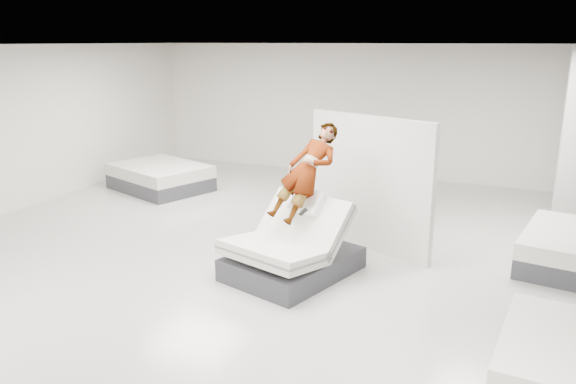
# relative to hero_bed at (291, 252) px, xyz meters

# --- Properties ---
(room) EXTENTS (14.00, 14.04, 3.20)m
(room) POSITION_rel_hero_bed_xyz_m (-0.28, -0.48, 1.25)
(room) COLOR beige
(room) RESTS_ON ground
(hero_bed) EXTENTS (1.83, 2.12, 1.18)m
(hero_bed) POSITION_rel_hero_bed_xyz_m (0.00, 0.00, 0.00)
(hero_bed) COLOR #3B3B40
(hero_bed) RESTS_ON floor
(person) EXTENTS (1.01, 1.64, 1.21)m
(person) POSITION_rel_hero_bed_xyz_m (0.10, 0.32, 0.83)
(person) COLOR slate
(person) RESTS_ON hero_bed
(remote) EXTENTS (0.09, 0.15, 0.08)m
(remote) POSITION_rel_hero_bed_xyz_m (0.21, -0.08, 0.65)
(remote) COLOR black
(remote) RESTS_ON person
(divider_panel) EXTENTS (2.21, 1.06, 2.15)m
(divider_panel) POSITION_rel_hero_bed_xyz_m (0.71, 1.49, 0.73)
(divider_panel) COLOR silver
(divider_panel) RESTS_ON floor
(flat_bed_right_near) EXTENTS (1.49, 1.88, 0.48)m
(flat_bed_right_near) POSITION_rel_hero_bed_xyz_m (3.54, -1.46, -0.11)
(flat_bed_right_near) COLOR #3B3B40
(flat_bed_right_near) RESTS_ON floor
(flat_bed_left_far) EXTENTS (2.49, 2.18, 0.57)m
(flat_bed_left_far) POSITION_rel_hero_bed_xyz_m (-4.56, 3.29, -0.06)
(flat_bed_left_far) COLOR #3B3B40
(flat_bed_left_far) RESTS_ON floor
(column) EXTENTS (0.40, 0.40, 3.20)m
(column) POSITION_rel_hero_bed_xyz_m (3.72, 4.02, 1.25)
(column) COLOR beige
(column) RESTS_ON floor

